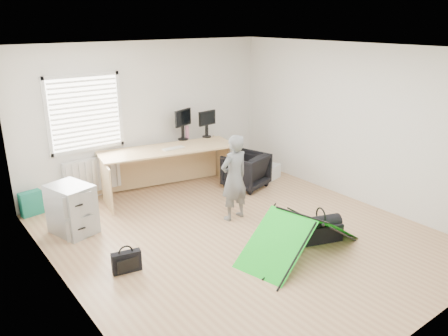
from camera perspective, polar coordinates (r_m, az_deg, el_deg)
ground at (r=6.61m, az=2.12°, el=-8.71°), size 5.50×5.50×0.00m
back_wall at (r=8.34m, az=-9.90°, el=6.80°), size 5.00×0.02×2.70m
window at (r=7.80m, az=-17.70°, el=6.84°), size 1.20×0.06×1.20m
radiator at (r=8.05m, az=-16.82°, el=-0.86°), size 1.00×0.12×0.60m
desk at (r=8.10m, az=-7.23°, el=-0.28°), size 2.56×1.24×0.84m
filing_cabinet at (r=6.91m, az=-19.26°, el=-5.09°), size 0.65×0.76×0.76m
monitor_left at (r=8.47m, az=-5.41°, el=5.13°), size 0.46×0.26×0.44m
monitor_right at (r=8.64m, az=-2.28°, el=5.31°), size 0.41×0.13×0.39m
keyboard at (r=7.94m, az=-6.61°, el=2.57°), size 0.41×0.15×0.02m
thermos at (r=8.56m, az=-4.83°, el=4.67°), size 0.09×0.09×0.26m
office_chair at (r=8.29m, az=2.87°, el=-0.33°), size 0.89×0.90×0.67m
person at (r=6.85m, az=1.32°, el=-1.28°), size 0.53×0.36×1.40m
kite at (r=6.12m, az=9.93°, el=-8.43°), size 1.96×1.21×0.56m
storage_crate at (r=8.83m, az=5.71°, el=-0.51°), size 0.57×0.47×0.28m
tote_bag at (r=7.83m, az=-23.89°, el=-4.24°), size 0.36×0.20×0.41m
laptop_bag at (r=5.81m, az=-12.60°, el=-11.87°), size 0.38×0.19×0.28m
duffel_bag at (r=6.57m, az=12.39°, el=-8.08°), size 0.67×0.48×0.26m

